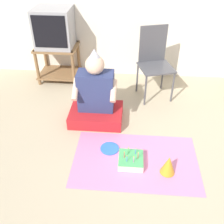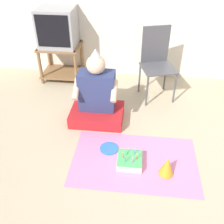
# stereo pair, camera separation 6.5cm
# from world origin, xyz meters

# --- Properties ---
(ground_plane) EXTENTS (16.00, 16.00, 0.00)m
(ground_plane) POSITION_xyz_m (0.00, 0.00, 0.00)
(ground_plane) COLOR tan
(tv_stand) EXTENTS (0.58, 0.46, 0.51)m
(tv_stand) POSITION_xyz_m (-1.58, 1.81, 0.30)
(tv_stand) COLOR olive
(tv_stand) RESTS_ON ground_plane
(tv) EXTENTS (0.49, 0.45, 0.51)m
(tv) POSITION_xyz_m (-1.58, 1.81, 0.77)
(tv) COLOR #99999E
(tv) RESTS_ON tv_stand
(folding_chair) EXTENTS (0.50, 0.49, 0.90)m
(folding_chair) POSITION_xyz_m (-0.23, 1.51, 0.51)
(folding_chair) COLOR #4C4C51
(folding_chair) RESTS_ON ground_plane
(person_seated) EXTENTS (0.61, 0.45, 0.87)m
(person_seated) POSITION_xyz_m (-0.91, 0.87, 0.28)
(person_seated) COLOR red
(person_seated) RESTS_ON ground_plane
(party_cloth) EXTENTS (1.23, 0.77, 0.01)m
(party_cloth) POSITION_xyz_m (-0.44, 0.21, 0.00)
(party_cloth) COLOR pink
(party_cloth) RESTS_ON ground_plane
(birthday_cake) EXTENTS (0.24, 0.24, 0.16)m
(birthday_cake) POSITION_xyz_m (-0.48, 0.17, 0.05)
(birthday_cake) COLOR #F4E0C6
(birthday_cake) RESTS_ON party_cloth
(party_hat_blue) EXTENTS (0.14, 0.14, 0.19)m
(party_hat_blue) POSITION_xyz_m (-0.13, 0.09, 0.10)
(party_hat_blue) COLOR gold
(party_hat_blue) RESTS_ON party_cloth
(paper_plate) EXTENTS (0.19, 0.19, 0.01)m
(paper_plate) POSITION_xyz_m (-0.70, 0.35, 0.01)
(paper_plate) COLOR blue
(paper_plate) RESTS_ON party_cloth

